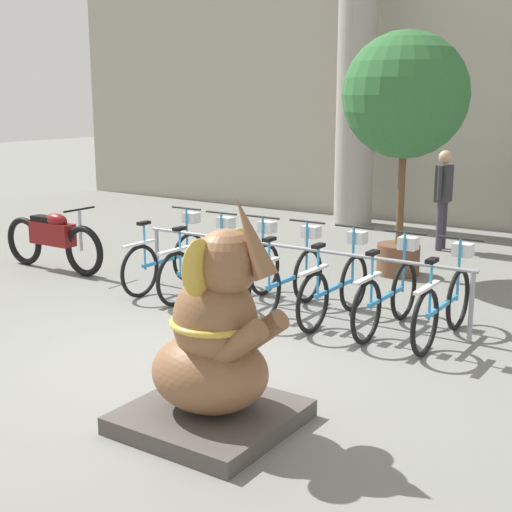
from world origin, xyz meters
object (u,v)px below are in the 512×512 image
(bicycle_0, at_px, (167,258))
(bicycle_1, at_px, (202,265))
(elephant_statue, at_px, (215,350))
(bicycle_6, at_px, (444,303))
(bicycle_2, at_px, (244,271))
(motorcycle, at_px, (53,239))
(bicycle_4, at_px, (336,286))
(bicycle_5, at_px, (388,294))
(person_pedestrian, at_px, (443,191))
(potted_tree, at_px, (405,101))
(bicycle_3, at_px, (289,278))

(bicycle_0, distance_m, bicycle_1, 0.62)
(elephant_statue, bearing_deg, bicycle_6, 75.31)
(bicycle_2, bearing_deg, motorcycle, -177.59)
(bicycle_1, xyz_separation_m, bicycle_6, (3.10, 0.04, 0.00))
(bicycle_4, height_order, bicycle_5, same)
(bicycle_1, xyz_separation_m, motorcycle, (-2.63, -0.11, 0.06))
(bicycle_5, bearing_deg, bicycle_1, -178.98)
(bicycle_5, bearing_deg, person_pedestrian, 102.48)
(potted_tree, bearing_deg, bicycle_0, -132.86)
(bicycle_1, distance_m, bicycle_6, 3.10)
(bicycle_3, bearing_deg, bicycle_4, -0.56)
(bicycle_4, relative_size, motorcycle, 0.82)
(bicycle_3, bearing_deg, person_pedestrian, 86.45)
(bicycle_0, distance_m, elephant_statue, 4.14)
(bicycle_0, bearing_deg, motorcycle, -175.41)
(bicycle_5, distance_m, motorcycle, 5.11)
(bicycle_5, bearing_deg, motorcycle, -178.28)
(bicycle_2, height_order, bicycle_4, same)
(bicycle_3, xyz_separation_m, bicycle_6, (1.86, -0.01, 0.00))
(bicycle_4, bearing_deg, person_pedestrian, 94.55)
(elephant_statue, bearing_deg, bicycle_0, 135.77)
(bicycle_6, xyz_separation_m, potted_tree, (-1.50, 2.40, 2.01))
(elephant_statue, xyz_separation_m, person_pedestrian, (-0.83, 7.25, 0.35))
(bicycle_0, distance_m, bicycle_2, 1.24)
(motorcycle, bearing_deg, bicycle_4, 1.93)
(bicycle_4, height_order, bicycle_6, same)
(elephant_statue, distance_m, person_pedestrian, 7.30)
(bicycle_1, bearing_deg, bicycle_6, 0.69)
(bicycle_2, bearing_deg, bicycle_0, 178.85)
(elephant_statue, distance_m, motorcycle, 5.67)
(bicycle_0, bearing_deg, person_pedestrian, 64.00)
(bicycle_0, bearing_deg, bicycle_1, -4.82)
(bicycle_1, bearing_deg, motorcycle, -177.62)
(bicycle_4, bearing_deg, bicycle_3, 179.44)
(bicycle_1, distance_m, bicycle_4, 1.86)
(bicycle_5, xyz_separation_m, elephant_statue, (-0.13, -2.87, 0.21))
(bicycle_3, height_order, motorcycle, bicycle_3)
(bicycle_0, height_order, bicycle_2, same)
(bicycle_1, bearing_deg, bicycle_4, 1.28)
(bicycle_1, relative_size, motorcycle, 0.82)
(bicycle_1, relative_size, elephant_statue, 0.90)
(bicycle_6, relative_size, potted_tree, 0.49)
(person_pedestrian, height_order, potted_tree, potted_tree)
(bicycle_0, distance_m, potted_tree, 3.82)
(person_pedestrian, relative_size, potted_tree, 0.49)
(bicycle_0, relative_size, bicycle_2, 1.00)
(bicycle_0, distance_m, bicycle_3, 1.86)
(bicycle_6, xyz_separation_m, elephant_statue, (-0.75, -2.87, 0.21))
(bicycle_2, height_order, bicycle_5, same)
(elephant_statue, height_order, motorcycle, elephant_statue)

